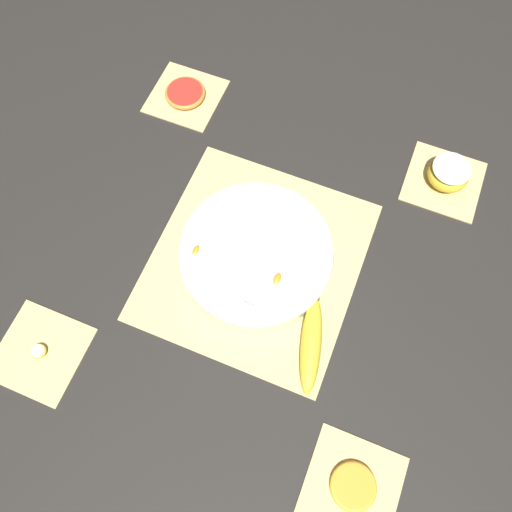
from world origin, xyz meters
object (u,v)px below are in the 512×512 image
object	(u,v)px
apple_half	(448,174)
banana_coin_single	(38,351)
whole_banana	(311,343)
grapefruit_slice	(185,93)
fruit_salad_bowl	(256,254)
orange_slice_whole	(353,487)

from	to	relation	value
apple_half	banana_coin_single	distance (m)	0.88
whole_banana	apple_half	distance (m)	0.46
whole_banana	banana_coin_single	size ratio (longest dim) A/B	6.43
grapefruit_slice	fruit_salad_bowl	bearing A→B (deg)	43.61
orange_slice_whole	banana_coin_single	distance (m)	0.60
fruit_salad_bowl	orange_slice_whole	world-z (taller)	fruit_salad_bowl
orange_slice_whole	apple_half	bearing A→B (deg)	180.00
fruit_salad_bowl	orange_slice_whole	distance (m)	0.44
apple_half	whole_banana	bearing A→B (deg)	-18.36
fruit_salad_bowl	banana_coin_single	xyz separation A→B (m)	(0.32, -0.30, -0.03)
apple_half	orange_slice_whole	world-z (taller)	apple_half
whole_banana	banana_coin_single	world-z (taller)	whole_banana
whole_banana	apple_half	world-z (taller)	apple_half
whole_banana	orange_slice_whole	xyz separation A→B (m)	(0.20, 0.15, -0.01)
whole_banana	grapefruit_slice	world-z (taller)	whole_banana
apple_half	grapefruit_slice	xyz separation A→B (m)	(0.00, -0.60, -0.02)
orange_slice_whole	grapefruit_slice	size ratio (longest dim) A/B	0.85
orange_slice_whole	banana_coin_single	bearing A→B (deg)	-90.00
apple_half	grapefruit_slice	bearing A→B (deg)	-90.00
apple_half	orange_slice_whole	xyz separation A→B (m)	(0.63, 0.00, -0.02)
fruit_salad_bowl	apple_half	bearing A→B (deg)	136.49
banana_coin_single	apple_half	bearing A→B (deg)	136.46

